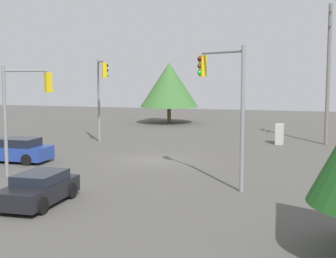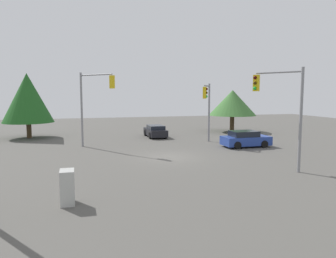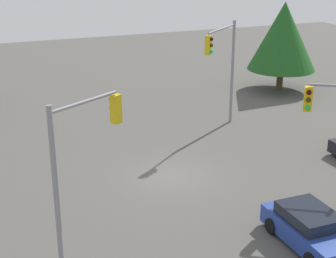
{
  "view_description": "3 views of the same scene",
  "coord_description": "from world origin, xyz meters",
  "views": [
    {
      "loc": [
        29.25,
        8.85,
        5.46
      ],
      "look_at": [
        1.4,
        1.35,
        2.09
      ],
      "focal_mm": 55.0,
      "sensor_mm": 36.0,
      "label": 1
    },
    {
      "loc": [
        -23.05,
        6.56,
        4.76
      ],
      "look_at": [
        1.59,
        -0.3,
        1.91
      ],
      "focal_mm": 35.0,
      "sensor_mm": 36.0,
      "label": 2
    },
    {
      "loc": [
        -8.8,
        -21.45,
        10.96
      ],
      "look_at": [
        0.06,
        0.6,
        2.27
      ],
      "focal_mm": 55.0,
      "sensor_mm": 36.0,
      "label": 3
    }
  ],
  "objects": [
    {
      "name": "ground_plane",
      "position": [
        0.0,
        0.0,
        0.0
      ],
      "size": [
        80.0,
        80.0,
        0.0
      ],
      "primitive_type": "plane",
      "color": "#54514C"
    },
    {
      "name": "sedan_blue",
      "position": [
        2.59,
        -7.66,
        0.69
      ],
      "size": [
        2.04,
        4.14,
        1.42
      ],
      "rotation": [
        0.0,
        0.0,
        3.14
      ],
      "color": "#233D93",
      "rests_on": "ground_plane"
    },
    {
      "name": "sedan_dark",
      "position": [
        10.94,
        -1.5,
        0.64
      ],
      "size": [
        4.09,
        1.91,
        1.29
      ],
      "rotation": [
        0.0,
        0.0,
        -1.57
      ],
      "color": "black",
      "rests_on": "ground_plane"
    },
    {
      "name": "traffic_signal_main",
      "position": [
        -5.56,
        -5.55,
        4.24
      ],
      "size": [
        2.86,
        1.86,
        6.25
      ],
      "rotation": [
        0.0,
        0.0,
        0.54
      ],
      "color": "gray",
      "rests_on": "ground_plane"
    },
    {
      "name": "traffic_signal_cross",
      "position": [
        5.47,
        5.19,
        4.44
      ],
      "size": [
        3.21,
        2.72,
        6.49
      ],
      "rotation": [
        0.0,
        0.0,
        3.83
      ],
      "color": "gray",
      "rests_on": "ground_plane"
    },
    {
      "name": "traffic_signal_aux",
      "position": [
        5.56,
        -5.25,
        3.81
      ],
      "size": [
        2.43,
        1.63,
        5.63
      ],
      "rotation": [
        0.0,
        0.0,
        2.58
      ],
      "color": "gray",
      "rests_on": "ground_plane"
    },
    {
      "name": "utility_pole_tall",
      "position": [
        -9.48,
        10.33,
        5.32
      ],
      "size": [
        2.2,
        0.28,
        10.06
      ],
      "color": "slate",
      "rests_on": "ground_plane"
    },
    {
      "name": "electrical_cabinet",
      "position": [
        -8.8,
        7.05,
        0.74
      ],
      "size": [
        0.88,
        0.59,
        1.49
      ],
      "primitive_type": "cube",
      "color": "#B2B2AD",
      "rests_on": "ground_plane"
    },
    {
      "name": "tree_far",
      "position": [
        -20.75,
        -4.5,
        3.9
      ],
      "size": [
        5.83,
        5.83,
        6.12
      ],
      "color": "brown",
      "rests_on": "ground_plane"
    }
  ]
}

